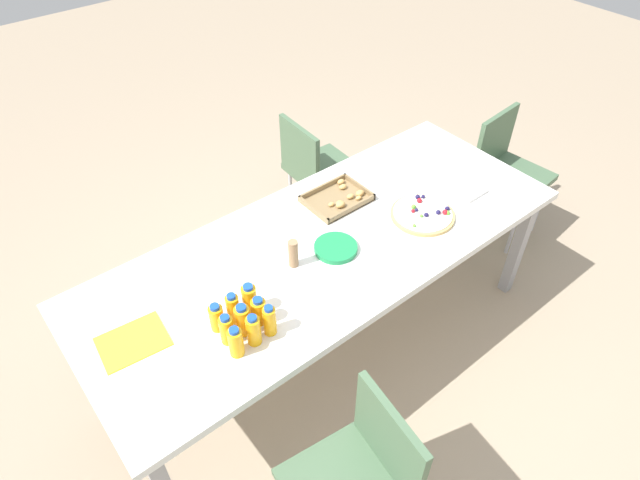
% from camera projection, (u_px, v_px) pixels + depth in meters
% --- Properties ---
extents(ground_plane, '(12.00, 12.00, 0.00)m').
position_uv_depth(ground_plane, '(326.00, 340.00, 3.07)').
color(ground_plane, tan).
extents(party_table, '(2.38, 0.93, 0.75)m').
position_uv_depth(party_table, '(327.00, 252.00, 2.60)').
color(party_table, white).
rests_on(party_table, ground_plane).
extents(chair_end, '(0.43, 0.43, 0.83)m').
position_uv_depth(chair_end, '(506.00, 166.00, 3.46)').
color(chair_end, '#4C6B4C').
rests_on(chair_end, ground_plane).
extents(chair_near_left, '(0.45, 0.45, 0.83)m').
position_uv_depth(chair_near_left, '(360.00, 474.00, 2.00)').
color(chair_near_left, '#4C6B4C').
rests_on(chair_near_left, ground_plane).
extents(chair_far_right, '(0.42, 0.42, 0.83)m').
position_uv_depth(chair_far_right, '(315.00, 166.00, 3.45)').
color(chair_far_right, '#4C6B4C').
rests_on(chair_far_right, ground_plane).
extents(juice_bottle_0, '(0.06, 0.06, 0.14)m').
position_uv_depth(juice_bottle_0, '(236.00, 342.00, 2.05)').
color(juice_bottle_0, '#F9AE14').
rests_on(juice_bottle_0, party_table).
extents(juice_bottle_1, '(0.06, 0.06, 0.15)m').
position_uv_depth(juice_bottle_1, '(254.00, 330.00, 2.09)').
color(juice_bottle_1, '#FAAE14').
rests_on(juice_bottle_1, party_table).
extents(juice_bottle_2, '(0.05, 0.05, 0.15)m').
position_uv_depth(juice_bottle_2, '(270.00, 320.00, 2.12)').
color(juice_bottle_2, '#F9AC14').
rests_on(juice_bottle_2, party_table).
extents(juice_bottle_3, '(0.06, 0.06, 0.14)m').
position_uv_depth(juice_bottle_3, '(227.00, 330.00, 2.09)').
color(juice_bottle_3, '#FAAD14').
rests_on(juice_bottle_3, party_table).
extents(juice_bottle_4, '(0.06, 0.06, 0.15)m').
position_uv_depth(juice_bottle_4, '(243.00, 320.00, 2.12)').
color(juice_bottle_4, '#F9AC14').
rests_on(juice_bottle_4, party_table).
extents(juice_bottle_5, '(0.06, 0.06, 0.13)m').
position_uv_depth(juice_bottle_5, '(259.00, 311.00, 2.17)').
color(juice_bottle_5, '#F9AD14').
rests_on(juice_bottle_5, party_table).
extents(juice_bottle_6, '(0.06, 0.06, 0.13)m').
position_uv_depth(juice_bottle_6, '(217.00, 318.00, 2.14)').
color(juice_bottle_6, '#FAAD14').
rests_on(juice_bottle_6, party_table).
extents(juice_bottle_7, '(0.05, 0.05, 0.14)m').
position_uv_depth(juice_bottle_7, '(233.00, 308.00, 2.17)').
color(juice_bottle_7, '#F9AE14').
rests_on(juice_bottle_7, party_table).
extents(juice_bottle_8, '(0.06, 0.06, 0.15)m').
position_uv_depth(juice_bottle_8, '(249.00, 299.00, 2.20)').
color(juice_bottle_8, '#F9AE14').
rests_on(juice_bottle_8, party_table).
extents(fruit_pizza, '(0.32, 0.32, 0.05)m').
position_uv_depth(fruit_pizza, '(423.00, 214.00, 2.69)').
color(fruit_pizza, tan).
rests_on(fruit_pizza, party_table).
extents(snack_tray, '(0.32, 0.24, 0.04)m').
position_uv_depth(snack_tray, '(339.00, 198.00, 2.78)').
color(snack_tray, olive).
rests_on(snack_tray, party_table).
extents(plate_stack, '(0.20, 0.20, 0.02)m').
position_uv_depth(plate_stack, '(336.00, 248.00, 2.51)').
color(plate_stack, '#1E8C4C').
rests_on(plate_stack, party_table).
extents(napkin_stack, '(0.15, 0.15, 0.02)m').
position_uv_depth(napkin_stack, '(468.00, 190.00, 2.84)').
color(napkin_stack, white).
rests_on(napkin_stack, party_table).
extents(cardboard_tube, '(0.04, 0.04, 0.14)m').
position_uv_depth(cardboard_tube, '(293.00, 254.00, 2.40)').
color(cardboard_tube, '#9E7A56').
rests_on(cardboard_tube, party_table).
extents(paper_folder, '(0.28, 0.23, 0.01)m').
position_uv_depth(paper_folder, '(133.00, 342.00, 2.13)').
color(paper_folder, yellow).
rests_on(paper_folder, party_table).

